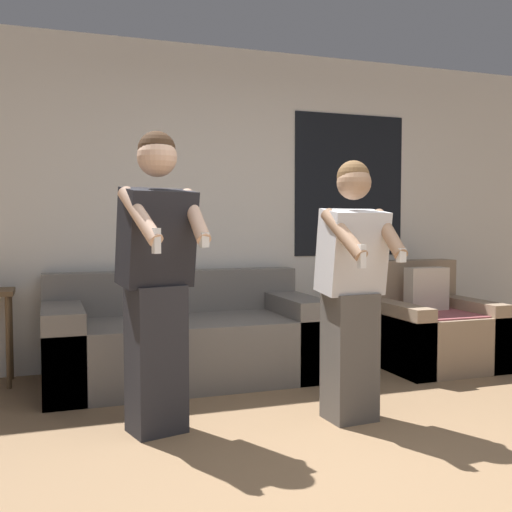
% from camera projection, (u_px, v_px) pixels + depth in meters
% --- Properties ---
extents(ground_plane, '(14.00, 14.00, 0.00)m').
position_uv_depth(ground_plane, '(412.00, 499.00, 2.60)').
color(ground_plane, '#846647').
extents(wall_back, '(6.27, 0.07, 2.70)m').
position_uv_depth(wall_back, '(228.00, 205.00, 5.20)').
color(wall_back, silver).
rests_on(wall_back, ground_plane).
extents(couch, '(2.05, 0.98, 0.81)m').
position_uv_depth(couch, '(184.00, 341.00, 4.59)').
color(couch, slate).
rests_on(couch, ground_plane).
extents(armchair, '(0.89, 0.91, 0.87)m').
position_uv_depth(armchair, '(428.00, 329.00, 5.05)').
color(armchair, '#937A60').
rests_on(armchair, ground_plane).
extents(person_left, '(0.48, 0.56, 1.71)m').
position_uv_depth(person_left, '(157.00, 279.00, 3.37)').
color(person_left, '#28282D').
rests_on(person_left, ground_plane).
extents(person_right, '(0.44, 0.50, 1.57)m').
position_uv_depth(person_right, '(352.00, 289.00, 3.60)').
color(person_right, '#56514C').
rests_on(person_right, ground_plane).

